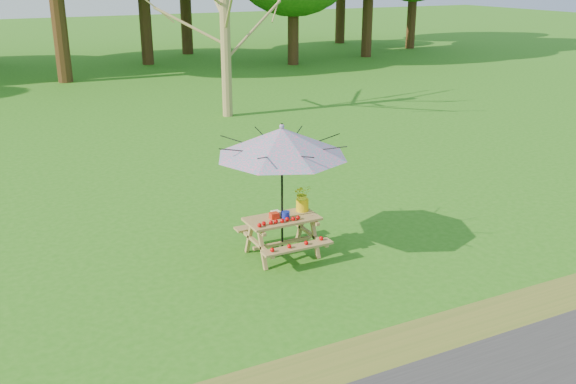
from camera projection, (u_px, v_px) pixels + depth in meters
name	position (u px, v px, depth m)	size (l,w,h in m)	color
ground	(82.00, 314.00, 8.88)	(120.00, 120.00, 0.00)	#296E15
picnic_table	(282.00, 237.00, 10.61)	(1.20, 1.32, 0.67)	#9D7946
patio_umbrella	(282.00, 142.00, 10.08)	(2.15, 2.15, 2.25)	black
produce_bins	(280.00, 215.00, 10.48)	(0.29, 0.36, 0.13)	red
tomatoes_row	(279.00, 221.00, 10.27)	(0.77, 0.13, 0.07)	#C60607
flower_bucket	(302.00, 197.00, 10.72)	(0.34, 0.32, 0.46)	yellow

